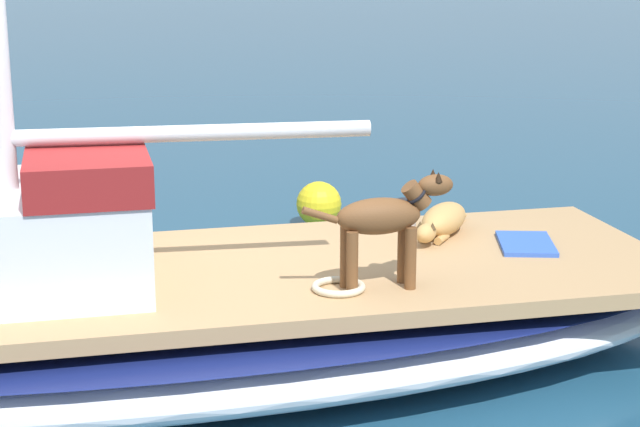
{
  "coord_description": "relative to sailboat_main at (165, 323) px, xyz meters",
  "views": [
    {
      "loc": [
        -6.36,
        0.08,
        2.66
      ],
      "look_at": [
        0.0,
        -1.0,
        1.01
      ],
      "focal_mm": 58.94,
      "sensor_mm": 36.0,
      "label": 1
    }
  ],
  "objects": [
    {
      "name": "ground_plane",
      "position": [
        0.0,
        0.0,
        -0.34
      ],
      "size": [
        120.0,
        120.0,
        0.0
      ],
      "primitive_type": "plane",
      "color": "navy"
    },
    {
      "name": "sailboat_main",
      "position": [
        0.0,
        0.0,
        0.0
      ],
      "size": [
        2.97,
        7.38,
        0.66
      ],
      "color": "white",
      "rests_on": "ground"
    },
    {
      "name": "dog_brown",
      "position": [
        -0.48,
        -1.32,
        0.75
      ],
      "size": [
        0.27,
        0.94,
        0.7
      ],
      "color": "brown",
      "rests_on": "sailboat_main"
    },
    {
      "name": "dog_tan",
      "position": [
        0.58,
        -1.98,
        0.43
      ],
      "size": [
        0.83,
        0.61,
        0.22
      ],
      "color": "tan",
      "rests_on": "sailboat_main"
    },
    {
      "name": "deck_winch",
      "position": [
        0.83,
        -1.77,
        0.42
      ],
      "size": [
        0.16,
        0.16,
        0.21
      ],
      "color": "#B7B7BC",
      "rests_on": "sailboat_main"
    },
    {
      "name": "coiled_rope",
      "position": [
        -0.5,
        -1.03,
        0.35
      ],
      "size": [
        0.32,
        0.32,
        0.04
      ],
      "primitive_type": "torus",
      "color": "beige",
      "rests_on": "sailboat_main"
    },
    {
      "name": "deck_towel",
      "position": [
        0.23,
        -2.47,
        0.34
      ],
      "size": [
        0.63,
        0.47,
        0.03
      ],
      "primitive_type": "cube",
      "rotation": [
        0.0,
        0.0,
        -0.22
      ],
      "color": "blue",
      "rests_on": "sailboat_main"
    },
    {
      "name": "mooring_buoy",
      "position": [
        3.41,
        -1.57,
        -0.12
      ],
      "size": [
        0.44,
        0.44,
        0.44
      ],
      "primitive_type": "sphere",
      "color": "yellow",
      "rests_on": "ground"
    }
  ]
}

